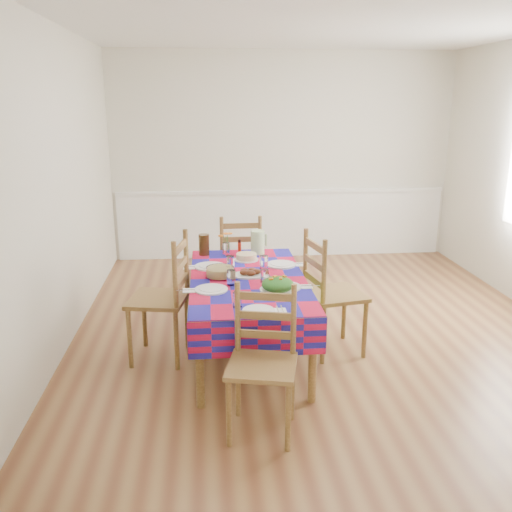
{
  "coord_description": "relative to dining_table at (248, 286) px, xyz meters",
  "views": [
    {
      "loc": [
        -1.01,
        -4.67,
        2.07
      ],
      "look_at": [
        -0.61,
        -0.29,
        0.81
      ],
      "focal_mm": 38.0,
      "sensor_mm": 36.0,
      "label": 1
    }
  ],
  "objects": [
    {
      "name": "chair_near",
      "position": [
        0.01,
        -1.09,
        -0.13
      ],
      "size": [
        0.5,
        0.49,
        0.96
      ],
      "rotation": [
        0.0,
        0.0,
        -0.22
      ],
      "color": "brown",
      "rests_on": "room"
    },
    {
      "name": "setting_near_head",
      "position": [
        -0.03,
        -0.7,
        0.1
      ],
      "size": [
        0.36,
        0.24,
        0.11
      ],
      "color": "white",
      "rests_on": "dining_table"
    },
    {
      "name": "setting_right_near",
      "position": [
        0.22,
        -0.23,
        0.1
      ],
      "size": [
        0.46,
        0.26,
        0.12
      ],
      "rotation": [
        0.0,
        0.0,
        -1.57
      ],
      "color": "white",
      "rests_on": "dining_table"
    },
    {
      "name": "setting_left_far",
      "position": [
        -0.25,
        0.27,
        0.1
      ],
      "size": [
        0.49,
        0.29,
        0.13
      ],
      "rotation": [
        0.0,
        0.0,
        1.57
      ],
      "color": "white",
      "rests_on": "dining_table"
    },
    {
      "name": "dining_table",
      "position": [
        0.0,
        0.0,
        0.0
      ],
      "size": [
        0.94,
        1.74,
        0.68
      ],
      "color": "brown",
      "rests_on": "room"
    },
    {
      "name": "chair_left",
      "position": [
        -0.69,
        -0.01,
        -0.09
      ],
      "size": [
        0.52,
        0.54,
        1.06
      ],
      "rotation": [
        0.0,
        0.0,
        -1.75
      ],
      "color": "brown",
      "rests_on": "room"
    },
    {
      "name": "hot_sauce",
      "position": [
        -0.02,
        0.74,
        0.14
      ],
      "size": [
        0.03,
        0.03,
        0.13
      ],
      "primitive_type": "cylinder",
      "color": "red",
      "rests_on": "dining_table"
    },
    {
      "name": "meat_platter",
      "position": [
        0.02,
        0.05,
        0.1
      ],
      "size": [
        0.3,
        0.21,
        0.06
      ],
      "color": "white",
      "rests_on": "dining_table"
    },
    {
      "name": "wainscot",
      "position": [
        0.7,
        2.97,
        -0.12
      ],
      "size": [
        4.41,
        0.06,
        0.92
      ],
      "color": "white",
      "rests_on": "room"
    },
    {
      "name": "serving_utensils",
      "position": [
        0.17,
        -0.1,
        0.08
      ],
      "size": [
        0.13,
        0.28,
        0.01
      ],
      "color": "black",
      "rests_on": "dining_table"
    },
    {
      "name": "tea_pitcher",
      "position": [
        -0.36,
        0.72,
        0.17
      ],
      "size": [
        0.1,
        0.1,
        0.2
      ],
      "primitive_type": "cylinder",
      "color": "#321D0B",
      "rests_on": "dining_table"
    },
    {
      "name": "name_card",
      "position": [
        -0.02,
        -0.82,
        0.08
      ],
      "size": [
        0.07,
        0.02,
        0.02
      ],
      "primitive_type": "cube",
      "color": "white",
      "rests_on": "dining_table"
    },
    {
      "name": "room",
      "position": [
        0.7,
        0.49,
        0.74
      ],
      "size": [
        4.58,
        5.08,
        2.78
      ],
      "color": "brown",
      "rests_on": "ground"
    },
    {
      "name": "chair_right",
      "position": [
        0.69,
        -0.01,
        -0.09
      ],
      "size": [
        0.52,
        0.54,
        1.04
      ],
      "rotation": [
        0.0,
        0.0,
        1.77
      ],
      "color": "brown",
      "rests_on": "room"
    },
    {
      "name": "setting_right_far",
      "position": [
        0.26,
        0.28,
        0.1
      ],
      "size": [
        0.49,
        0.28,
        0.12
      ],
      "rotation": [
        0.0,
        0.0,
        -1.57
      ],
      "color": "white",
      "rests_on": "dining_table"
    },
    {
      "name": "green_pitcher",
      "position": [
        0.15,
        0.72,
        0.18
      ],
      "size": [
        0.13,
        0.13,
        0.22
      ],
      "primitive_type": "cylinder",
      "color": "#BAE29F",
      "rests_on": "dining_table"
    },
    {
      "name": "salad_platter",
      "position": [
        0.2,
        -0.33,
        0.12
      ],
      "size": [
        0.27,
        0.27,
        0.11
      ],
      "color": "white",
      "rests_on": "dining_table"
    },
    {
      "name": "setting_left_near",
      "position": [
        -0.25,
        -0.24,
        0.1
      ],
      "size": [
        0.46,
        0.27,
        0.12
      ],
      "rotation": [
        0.0,
        0.0,
        1.57
      ],
      "color": "white",
      "rests_on": "dining_table"
    },
    {
      "name": "flower_vase",
      "position": [
        -0.15,
        0.7,
        0.17
      ],
      "size": [
        0.14,
        0.11,
        0.22
      ],
      "color": "white",
      "rests_on": "dining_table"
    },
    {
      "name": "pasta_bowl",
      "position": [
        -0.23,
        0.04,
        0.12
      ],
      "size": [
        0.23,
        0.23,
        0.08
      ],
      "color": "white",
      "rests_on": "dining_table"
    },
    {
      "name": "cake",
      "position": [
        0.03,
        0.51,
        0.1
      ],
      "size": [
        0.22,
        0.22,
        0.06
      ],
      "color": "white",
      "rests_on": "dining_table"
    },
    {
      "name": "chair_far",
      "position": [
        0.0,
        1.09,
        -0.12
      ],
      "size": [
        0.45,
        0.43,
        0.99
      ],
      "rotation": [
        0.0,
        0.0,
        3.17
      ],
      "color": "brown",
      "rests_on": "room"
    }
  ]
}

